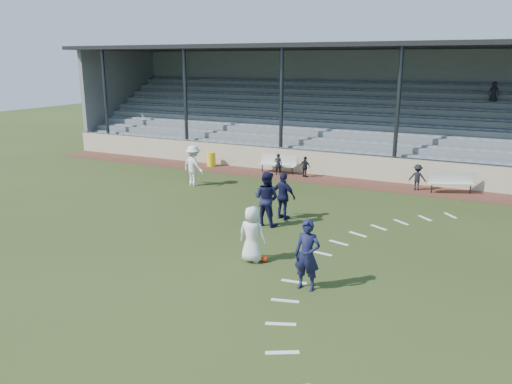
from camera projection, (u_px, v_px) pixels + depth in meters
ground at (221, 250)px, 15.65m from camera, size 90.00×90.00×0.00m
cinder_track at (327, 180)px, 24.77m from camera, size 34.00×2.00×0.02m
retaining_wall at (334, 165)px, 25.53m from camera, size 34.00×0.18×1.20m
bench_left at (278, 162)px, 26.21m from camera, size 2.01×0.53×0.95m
bench_right at (452, 180)px, 22.25m from camera, size 2.00×1.21×0.95m
trash_bin at (211, 159)px, 27.90m from camera, size 0.49×0.49×0.78m
football at (265, 259)px, 14.73m from camera, size 0.20×0.20×0.20m
player_white_lead at (252, 234)px, 14.61m from camera, size 0.86×0.59×1.68m
player_navy_lead at (307, 255)px, 12.79m from camera, size 0.69×0.46×1.88m
player_navy_mid at (266, 198)px, 17.83m from camera, size 1.02×0.83×1.98m
player_white_wing at (193, 166)px, 23.55m from camera, size 1.37×1.00×1.91m
player_navy_wing at (284, 196)px, 18.54m from camera, size 1.10×0.65×1.76m
sub_left_near at (278, 164)px, 25.74m from camera, size 0.46×0.36×1.12m
sub_left_far at (305, 167)px, 25.25m from camera, size 0.67×0.41×1.06m
sub_right at (417, 177)px, 22.71m from camera, size 0.77×0.45×1.19m
grandstand at (359, 123)px, 29.21m from camera, size 34.60×9.00×6.61m
penalty_arc at (349, 274)px, 13.90m from camera, size 3.89×14.63×0.01m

